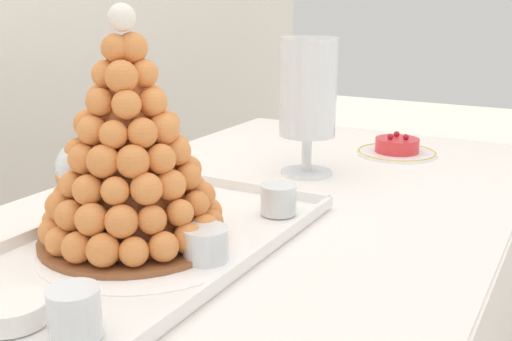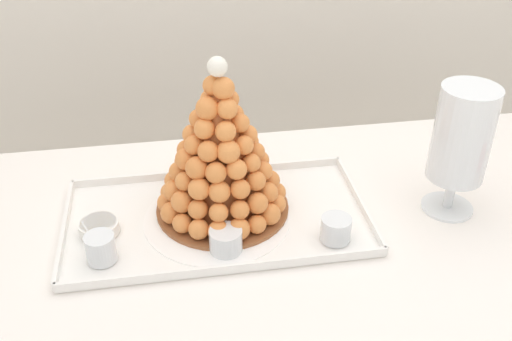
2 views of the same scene
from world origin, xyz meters
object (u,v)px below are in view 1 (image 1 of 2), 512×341
dessert_cup_centre (278,200)px  macaron_goblet (308,91)px  croquembouche (129,153)px  creme_brulee_ramekin (12,310)px  dessert_cup_left (75,315)px  serving_tray (144,248)px  fruit_tart_plate (397,149)px  dessert_cup_mid_left (205,245)px  wine_glass (84,171)px

dessert_cup_centre → macaron_goblet: bearing=14.7°
croquembouche → creme_brulee_ramekin: 0.28m
creme_brulee_ramekin → dessert_cup_left: bearing=-83.1°
dessert_cup_centre → serving_tray: bearing=154.6°
macaron_goblet → fruit_tart_plate: (0.26, -0.12, -0.16)m
dessert_cup_mid_left → creme_brulee_ramekin: 0.26m
dessert_cup_centre → wine_glass: size_ratio=0.38×
dessert_cup_centre → fruit_tart_plate: size_ratio=0.32×
croquembouche → macaron_goblet: (0.47, -0.06, 0.03)m
fruit_tart_plate → dessert_cup_mid_left: bearing=176.2°
serving_tray → macaron_goblet: 0.52m
dessert_cup_left → dessert_cup_centre: size_ratio=0.94×
serving_tray → dessert_cup_centre: size_ratio=10.33×
creme_brulee_ramekin → dessert_cup_mid_left: bearing=-21.2°
croquembouche → fruit_tart_plate: size_ratio=1.82×
serving_tray → croquembouche: 0.14m
serving_tray → macaron_goblet: (0.49, -0.04, 0.17)m
dessert_cup_left → fruit_tart_plate: size_ratio=0.30×
serving_tray → fruit_tart_plate: bearing=-11.5°
dessert_cup_centre → croquembouche: bearing=147.2°
croquembouche → fruit_tart_plate: (0.73, -0.18, -0.13)m
dessert_cup_left → fruit_tart_plate: (0.97, -0.06, -0.02)m
creme_brulee_ramekin → macaron_goblet: bearing=-2.1°
fruit_tart_plate → creme_brulee_ramekin: bearing=171.7°
serving_tray → croquembouche: croquembouche is taller
croquembouche → macaron_goblet: size_ratio=1.21×
dessert_cup_centre → wine_glass: wine_glass is taller
croquembouche → dessert_cup_mid_left: croquembouche is taller
creme_brulee_ramekin → serving_tray: bearing=2.1°
croquembouche → macaron_goblet: 0.48m
dessert_cup_left → macaron_goblet: 0.73m
wine_glass → dessert_cup_left: bearing=-139.0°
macaron_goblet → fruit_tart_plate: bearing=-24.5°
dessert_cup_left → dessert_cup_centre: bearing=-1.5°
dessert_cup_centre → creme_brulee_ramekin: bearing=168.1°
dessert_cup_mid_left → wine_glass: bearing=97.0°
dessert_cup_left → dessert_cup_mid_left: dessert_cup_left is taller
macaron_goblet → serving_tray: bearing=175.9°
creme_brulee_ramekin → wine_glass: wine_glass is taller
dessert_cup_left → creme_brulee_ramekin: dessert_cup_left is taller
serving_tray → dessert_cup_centre: dessert_cup_centre is taller
dessert_cup_centre → macaron_goblet: size_ratio=0.21×
serving_tray → dessert_cup_mid_left: dessert_cup_mid_left is taller
dessert_cup_centre → fruit_tart_plate: dessert_cup_centre is taller
serving_tray → fruit_tart_plate: fruit_tart_plate is taller
serving_tray → creme_brulee_ramekin: creme_brulee_ramekin is taller
dessert_cup_mid_left → dessert_cup_centre: dessert_cup_centre is taller
dessert_cup_mid_left → serving_tray: bearing=93.5°
croquembouche → dessert_cup_left: bearing=-153.1°
croquembouche → wine_glass: (-0.03, 0.06, -0.03)m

